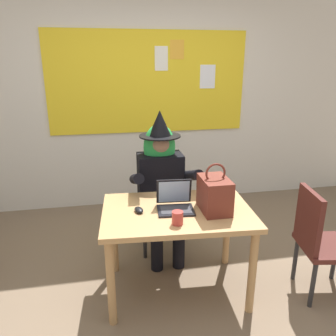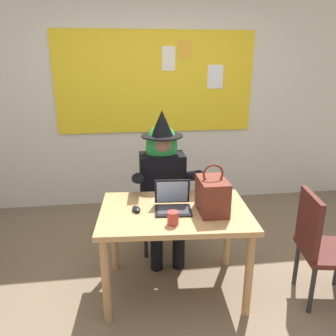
# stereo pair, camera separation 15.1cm
# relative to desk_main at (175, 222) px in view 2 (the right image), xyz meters

# --- Properties ---
(ground_plane) EXTENTS (24.00, 24.00, 0.00)m
(ground_plane) POSITION_rel_desk_main_xyz_m (0.04, -0.09, -0.62)
(ground_plane) COLOR #75604C
(wall_back_bulletin) EXTENTS (6.28, 2.06, 2.96)m
(wall_back_bulletin) POSITION_rel_desk_main_xyz_m (0.05, 1.88, 0.86)
(wall_back_bulletin) COLOR silver
(wall_back_bulletin) RESTS_ON ground
(desk_main) EXTENTS (1.19, 0.84, 0.72)m
(desk_main) POSITION_rel_desk_main_xyz_m (0.00, 0.00, 0.00)
(desk_main) COLOR tan
(desk_main) RESTS_ON ground
(chair_at_desk) EXTENTS (0.45, 0.45, 0.91)m
(chair_at_desk) POSITION_rel_desk_main_xyz_m (-0.01, 0.74, -0.11)
(chair_at_desk) COLOR #2D3347
(chair_at_desk) RESTS_ON ground
(person_costumed) EXTENTS (0.59, 0.65, 1.39)m
(person_costumed) POSITION_rel_desk_main_xyz_m (-0.02, 0.62, 0.16)
(person_costumed) COLOR black
(person_costumed) RESTS_ON ground
(laptop) EXTENTS (0.29, 0.27, 0.22)m
(laptop) POSITION_rel_desk_main_xyz_m (-0.01, 0.02, 0.15)
(laptop) COLOR black
(laptop) RESTS_ON desk_main
(computer_mouse) EXTENTS (0.08, 0.11, 0.03)m
(computer_mouse) POSITION_rel_desk_main_xyz_m (-0.29, 0.02, 0.12)
(computer_mouse) COLOR black
(computer_mouse) RESTS_ON desk_main
(handbag) EXTENTS (0.20, 0.30, 0.38)m
(handbag) POSITION_rel_desk_main_xyz_m (0.27, -0.07, 0.23)
(handbag) COLOR maroon
(handbag) RESTS_ON desk_main
(coffee_mug) EXTENTS (0.08, 0.08, 0.09)m
(coffee_mug) POSITION_rel_desk_main_xyz_m (-0.05, -0.23, 0.15)
(coffee_mug) COLOR #B23833
(coffee_mug) RESTS_ON desk_main
(chair_extra_corner) EXTENTS (0.48, 0.48, 0.89)m
(chair_extra_corner) POSITION_rel_desk_main_xyz_m (1.08, -0.25, -0.13)
(chair_extra_corner) COLOR #4C1E19
(chair_extra_corner) RESTS_ON ground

